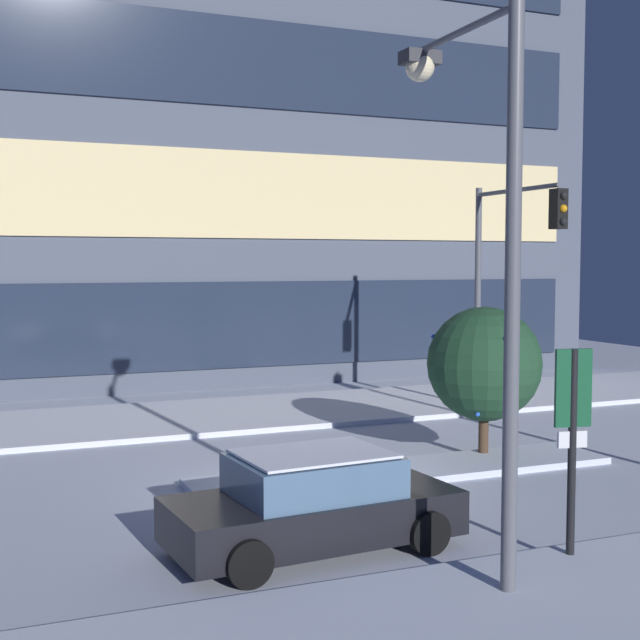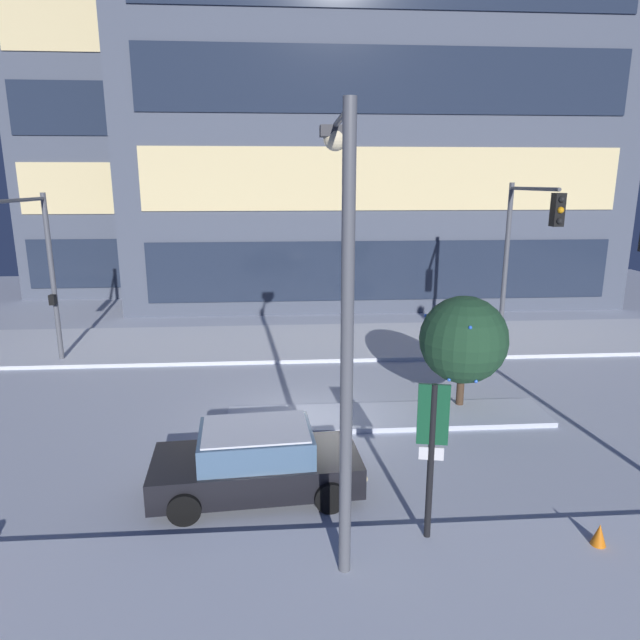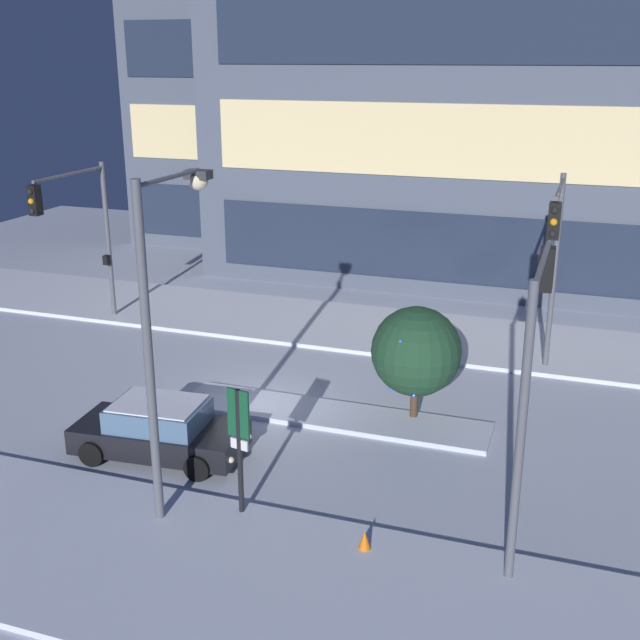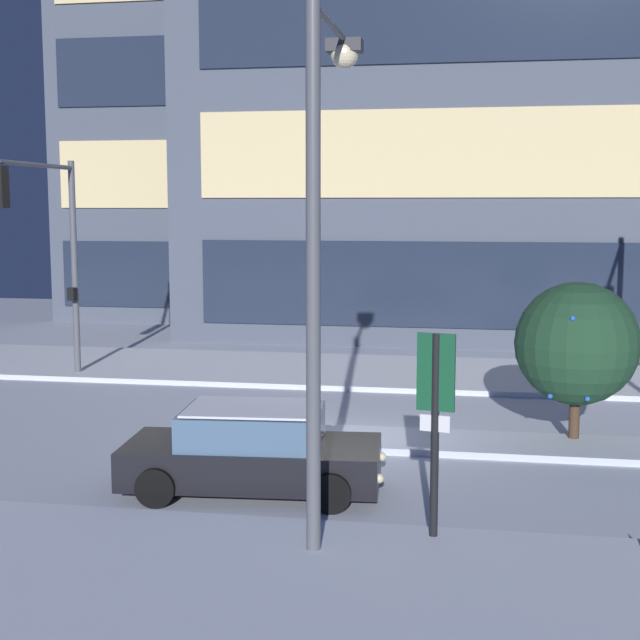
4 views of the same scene
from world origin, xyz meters
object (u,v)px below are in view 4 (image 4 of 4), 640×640
object	(u,v)px
decorated_tree_median	(577,344)
traffic_light_corner_far_left	(46,232)
car_near	(252,451)
parking_info_sign	(435,411)
street_lamp_arched	(324,200)

from	to	relation	value
decorated_tree_median	traffic_light_corner_far_left	bearing A→B (deg)	164.52
traffic_light_corner_far_left	car_near	bearing A→B (deg)	43.86
car_near	parking_info_sign	bearing A→B (deg)	-35.84
street_lamp_arched	parking_info_sign	distance (m)	3.39
car_near	traffic_light_corner_far_left	distance (m)	11.42
street_lamp_arched	decorated_tree_median	world-z (taller)	street_lamp_arched
parking_info_sign	street_lamp_arched	bearing A→B (deg)	102.85
car_near	decorated_tree_median	world-z (taller)	decorated_tree_median
car_near	street_lamp_arched	world-z (taller)	street_lamp_arched
car_near	traffic_light_corner_far_left	world-z (taller)	traffic_light_corner_far_left
parking_info_sign	decorated_tree_median	world-z (taller)	decorated_tree_median
traffic_light_corner_far_left	parking_info_sign	xyz separation A→B (m)	(10.73, -9.81, -2.20)
traffic_light_corner_far_left	decorated_tree_median	xyz separation A→B (m)	(13.29, -3.68, -2.09)
traffic_light_corner_far_left	decorated_tree_median	world-z (taller)	traffic_light_corner_far_left
parking_info_sign	decorated_tree_median	size ratio (longest dim) A/B	0.92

